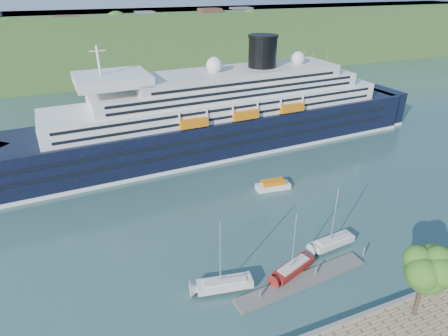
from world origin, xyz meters
TOP-DOWN VIEW (x-y plane):
  - ground at (0.00, 0.00)m, footprint 400.00×400.00m
  - far_hillside at (0.00, 145.00)m, footprint 400.00×50.00m
  - quay_coping at (0.00, -0.20)m, footprint 220.00×0.50m
  - cruise_ship at (6.83, 53.07)m, footprint 112.56×22.05m
  - promenade_tree at (10.21, -2.31)m, footprint 6.20×6.20m
  - floating_pontoon at (1.75, 7.86)m, footprint 19.72×4.11m
  - sailboat_white_near at (-8.26, 10.45)m, footprint 8.17×3.52m
  - sailboat_red at (1.51, 9.77)m, footprint 7.61×4.37m
  - sailboat_white_far at (9.86, 12.36)m, footprint 7.78×2.85m
  - tender_launch at (10.19, 31.14)m, footprint 6.79×2.95m

SIDE VIEW (x-z plane):
  - ground at x=0.00m, z-range 0.00..0.00m
  - floating_pontoon at x=1.75m, z-range 0.00..0.44m
  - tender_launch at x=10.19m, z-range 0.00..1.82m
  - quay_coping at x=0.00m, z-range 1.00..1.30m
  - sailboat_red at x=1.51m, z-range 0.00..9.50m
  - sailboat_white_far at x=9.86m, z-range 0.00..9.83m
  - sailboat_white_near at x=-8.26m, z-range 0.00..10.21m
  - promenade_tree at x=10.21m, z-range 1.00..11.28m
  - far_hillside at x=0.00m, z-range 0.00..24.00m
  - cruise_ship at x=6.83m, z-range 0.00..25.12m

